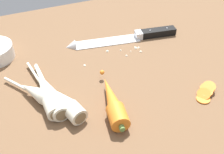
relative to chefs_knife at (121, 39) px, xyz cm
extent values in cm
cube|color=brown|center=(-9.70, -14.79, -2.65)|extent=(120.00, 90.00, 4.00)
cube|color=silver|center=(-4.17, 0.63, -0.40)|extent=(20.43, 7.32, 0.50)
cone|color=silver|center=(-15.24, 2.29, -0.40)|extent=(3.55, 4.36, 3.96)
cube|color=silver|center=(5.72, -0.86, 0.45)|extent=(2.41, 3.20, 2.20)
cube|color=black|center=(12.15, -1.82, 0.45)|extent=(11.29, 4.40, 2.20)
sphere|color=silver|center=(9.38, -1.41, 1.55)|extent=(0.50, 0.50, 0.50)
sphere|color=silver|center=(14.92, -2.24, 1.55)|extent=(0.50, 0.50, 0.50)
cylinder|color=orange|center=(-13.73, -30.00, 1.45)|extent=(4.91, 5.85, 4.20)
cone|color=orange|center=(-12.83, -23.69, 1.45)|extent=(5.75, 13.18, 3.99)
sphere|color=orange|center=(-11.61, -15.10, 1.45)|extent=(1.20, 1.20, 1.20)
cylinder|color=#5B7F3D|center=(-14.19, -33.22, 1.45)|extent=(1.33, 1.16, 1.20)
cylinder|color=silver|center=(-25.91, -22.06, 1.35)|extent=(4.24, 4.94, 4.00)
cone|color=silver|center=(-26.25, -15.49, 1.35)|extent=(4.24, 8.61, 3.80)
cylinder|color=silver|center=(-26.61, -8.76, 0.45)|extent=(1.18, 9.13, 0.70)
cylinder|color=#7A6647|center=(-25.78, -24.42, 1.35)|extent=(2.81, 0.45, 2.80)
cylinder|color=silver|center=(-26.03, -19.24, 1.35)|extent=(5.64, 5.67, 4.00)
cone|color=silver|center=(-29.32, -14.56, 1.35)|extent=(7.32, 8.17, 3.80)
cylinder|color=silver|center=(-32.69, -9.77, 0.45)|extent=(5.13, 6.88, 0.70)
cylinder|color=#7A6647|center=(-24.85, -20.92, 1.35)|extent=(2.46, 1.86, 2.80)
cylinder|color=silver|center=(-25.22, -21.52, 1.35)|extent=(4.83, 5.76, 4.00)
cone|color=silver|center=(-26.46, -14.49, 1.35)|extent=(5.32, 9.66, 3.80)
cylinder|color=silver|center=(-27.72, -7.28, 0.45)|extent=(2.40, 9.86, 0.70)
cylinder|color=#7A6647|center=(-24.78, -24.05, 1.35)|extent=(2.81, 0.78, 2.80)
cylinder|color=silver|center=(-24.94, -22.58, 1.35)|extent=(4.42, 5.28, 4.00)
cone|color=silver|center=(-25.55, -15.72, 1.35)|extent=(4.56, 9.10, 3.80)
cylinder|color=silver|center=(-26.16, -8.71, 0.45)|extent=(1.53, 9.55, 0.70)
cylinder|color=#7A6647|center=(-24.73, -25.04, 1.35)|extent=(2.82, 0.54, 2.80)
cylinder|color=silver|center=(-21.93, -25.28, 1.35)|extent=(5.07, 5.25, 4.00)
cone|color=silver|center=(-23.65, -19.59, 1.35)|extent=(5.84, 8.38, 3.80)
cylinder|color=silver|center=(-25.41, -13.76, 0.45)|extent=(3.05, 8.08, 0.70)
cylinder|color=#7A6647|center=(-21.31, -27.33, 1.35)|extent=(2.77, 1.10, 2.80)
cylinder|color=orange|center=(8.01, -31.07, -0.30)|extent=(3.31, 3.31, 0.70)
cylinder|color=orange|center=(8.78, -30.09, -0.06)|extent=(3.51, 3.27, 2.52)
cylinder|color=orange|center=(9.74, -29.73, 0.19)|extent=(3.37, 3.24, 1.94)
cylinder|color=orange|center=(10.11, -29.12, 0.43)|extent=(3.30, 3.14, 2.13)
cylinder|color=orange|center=(10.91, -29.05, 0.68)|extent=(3.43, 3.27, 2.16)
sphere|color=silver|center=(-2.10, -4.99, -0.37)|extent=(0.56, 0.56, 0.56)
sphere|color=silver|center=(3.03, -7.88, -0.27)|extent=(0.76, 0.76, 0.76)
sphere|color=silver|center=(0.41, -6.61, -0.44)|extent=(0.42, 0.42, 0.42)
sphere|color=silver|center=(-14.21, -7.82, -0.33)|extent=(0.65, 0.65, 0.65)
sphere|color=silver|center=(2.46, -5.78, -0.20)|extent=(0.90, 0.90, 0.90)
sphere|color=silver|center=(-14.16, -8.00, -0.39)|extent=(0.53, 0.53, 0.53)
sphere|color=silver|center=(2.50, -5.03, -0.42)|extent=(0.47, 0.47, 0.47)
sphere|color=silver|center=(-2.01, -1.87, -0.45)|extent=(0.41, 0.41, 0.41)
sphere|color=silver|center=(3.36, -5.84, -0.29)|extent=(0.73, 0.73, 0.73)
sphere|color=silver|center=(-5.94, -4.00, -0.22)|extent=(0.86, 0.86, 0.86)
sphere|color=silver|center=(-1.65, -8.12, -0.32)|extent=(0.66, 0.66, 0.66)
sphere|color=silver|center=(-1.11, -0.38, -0.43)|extent=(0.44, 0.44, 0.44)
camera|label=1|loc=(-29.92, -66.29, 46.67)|focal=44.58mm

